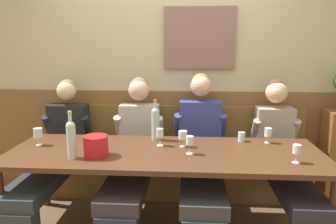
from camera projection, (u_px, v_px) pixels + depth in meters
The scene contains 18 objects.
room_wall_back at pixel (172, 63), 3.44m from camera, with size 6.80×0.12×2.80m.
wood_wainscot_panel at pixel (171, 139), 3.56m from camera, with size 6.80×0.03×1.10m, color brown.
wall_bench at pixel (170, 168), 3.41m from camera, with size 2.91×0.42×0.94m.
dining_table at pixel (165, 159), 2.63m from camera, with size 2.61×0.87×0.73m.
person_right_seat at pixel (55, 151), 3.03m from camera, with size 0.50×1.32×1.24m.
person_center_left_seat at pixel (134, 151), 2.97m from camera, with size 0.51×1.32×1.27m.
person_left_seat at pixel (201, 149), 2.96m from camera, with size 0.53×1.32×1.31m.
person_center_right_seat at pixel (283, 151), 2.91m from camera, with size 0.47×1.33×1.26m.
ice_bucket at pixel (96, 146), 2.49m from camera, with size 0.19×0.19×0.17m, color red.
wine_bottle_amber_mid at pixel (71, 138), 2.42m from camera, with size 0.07×0.07×0.38m.
wine_bottle_green_tall at pixel (155, 123), 2.90m from camera, with size 0.08×0.08×0.38m.
wine_glass_right_end at pixel (38, 134), 2.75m from camera, with size 0.08×0.08×0.15m.
wine_glass_near_bucket at pixel (297, 150), 2.34m from camera, with size 0.06×0.06×0.14m.
wine_glass_mid_right at pixel (160, 133), 2.73m from camera, with size 0.06×0.06×0.16m.
wine_glass_by_bottle at pixel (190, 141), 2.52m from camera, with size 0.06×0.06×0.15m.
wine_glass_left_end at pixel (268, 133), 2.82m from camera, with size 0.07×0.07×0.14m.
wine_glass_center_front at pixel (183, 136), 2.71m from camera, with size 0.08×0.08×0.14m.
water_tumbler_left at pixel (241, 137), 2.87m from camera, with size 0.06×0.06×0.09m, color silver.
Camera 1 is at (0.19, -2.38, 1.59)m, focal length 33.55 mm.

